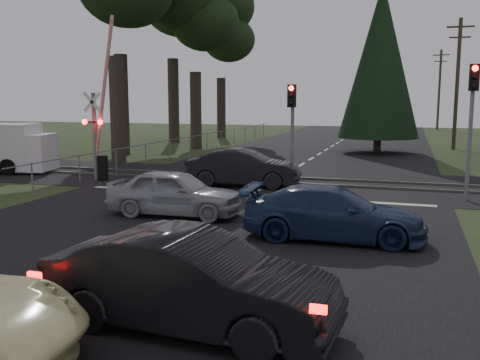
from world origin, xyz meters
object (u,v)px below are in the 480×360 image
at_px(traffic_signal_right, 474,106).
at_px(utility_pole_mid, 457,81).
at_px(silver_car, 175,193).
at_px(dark_car_far, 244,168).
at_px(traffic_signal_center, 292,117).
at_px(crossing_signal, 99,133).
at_px(blue_sedan, 333,213).
at_px(utility_pole_far, 439,88).
at_px(dark_hatchback, 190,282).

xyz_separation_m(traffic_signal_right, utility_pole_mid, (0.95, 20.53, 1.41)).
distance_m(silver_car, dark_car_far, 5.88).
bearing_deg(silver_car, traffic_signal_center, -21.59).
relative_size(traffic_signal_center, dark_car_far, 0.89).
bearing_deg(crossing_signal, blue_sedan, -31.73).
distance_m(utility_pole_far, dark_hatchback, 58.56).
height_order(crossing_signal, blue_sedan, crossing_signal).
xyz_separation_m(utility_pole_far, silver_car, (-9.73, -50.70, -4.02)).
bearing_deg(dark_car_far, utility_pole_mid, -31.22).
bearing_deg(utility_pole_mid, traffic_signal_center, -111.21).
height_order(traffic_signal_right, utility_pole_far, utility_pole_far).
distance_m(utility_pole_mid, dark_hatchback, 33.90).
bearing_deg(blue_sedan, traffic_signal_right, -32.49).
bearing_deg(utility_pole_far, dark_car_far, -101.79).
height_order(crossing_signal, dark_car_far, crossing_signal).
height_order(utility_pole_mid, silver_car, utility_pole_mid).
bearing_deg(utility_pole_mid, dark_hatchback, -100.43).
distance_m(traffic_signal_center, dark_hatchback, 14.01).
distance_m(crossing_signal, blue_sedan, 13.05).
relative_size(traffic_signal_center, silver_car, 0.99).
xyz_separation_m(dark_hatchback, blue_sedan, (1.35, 6.07, -0.09)).
height_order(crossing_signal, silver_car, crossing_signal).
distance_m(utility_pole_mid, utility_pole_far, 25.00).
bearing_deg(dark_car_far, utility_pole_far, -17.75).
height_order(traffic_signal_center, dark_car_far, traffic_signal_center).
distance_m(utility_pole_mid, blue_sedan, 27.75).
height_order(utility_pole_mid, dark_car_far, utility_pole_mid).
distance_m(utility_pole_mid, silver_car, 27.77).
relative_size(traffic_signal_right, utility_pole_mid, 0.52).
relative_size(utility_pole_mid, silver_car, 2.18).
xyz_separation_m(traffic_signal_right, blue_sedan, (-3.79, -6.51, -2.65)).
xyz_separation_m(utility_pole_mid, blue_sedan, (-4.74, -27.04, -4.06)).
bearing_deg(dark_hatchback, utility_pole_mid, -6.57).
xyz_separation_m(crossing_signal, dark_car_far, (6.42, 0.38, -1.30)).
bearing_deg(traffic_signal_right, dark_car_far, 175.30).
bearing_deg(blue_sedan, crossing_signal, 55.98).
bearing_deg(crossing_signal, traffic_signal_right, -1.21).
bearing_deg(dark_hatchback, utility_pole_far, -2.13).
xyz_separation_m(utility_pole_far, dark_hatchback, (-6.09, -58.11, -3.97)).
bearing_deg(traffic_signal_center, dark_car_far, -164.54).
bearing_deg(utility_pole_far, silver_car, -100.86).
bearing_deg(dark_car_far, traffic_signal_center, -80.51).
xyz_separation_m(traffic_signal_right, utility_pole_far, (0.95, 45.53, 1.41)).
bearing_deg(dark_hatchback, crossing_signal, 40.75).
distance_m(traffic_signal_center, blue_sedan, 8.47).
xyz_separation_m(crossing_signal, traffic_signal_center, (8.27, 0.89, 0.75)).
height_order(traffic_signal_center, utility_pole_far, utility_pole_far).
bearing_deg(dark_hatchback, silver_car, 29.99).
distance_m(traffic_signal_right, utility_pole_far, 45.56).
relative_size(crossing_signal, silver_car, 1.69).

